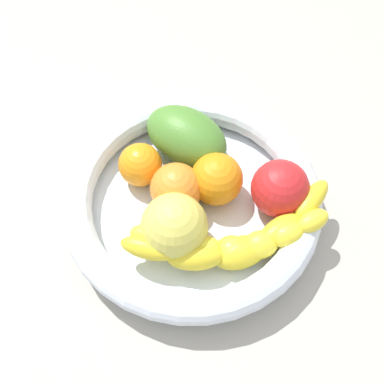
# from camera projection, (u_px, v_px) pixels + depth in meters

# --- Properties ---
(kitchen_counter) EXTENTS (1.20, 1.20, 0.03)m
(kitchen_counter) POSITION_uv_depth(u_px,v_px,m) (192.00, 218.00, 0.63)
(kitchen_counter) COLOR #A49E93
(kitchen_counter) RESTS_ON ground
(fruit_bowl) EXTENTS (0.30, 0.30, 0.05)m
(fruit_bowl) POSITION_uv_depth(u_px,v_px,m) (192.00, 201.00, 0.60)
(fruit_bowl) COLOR silver
(fruit_bowl) RESTS_ON kitchen_counter
(banana_draped_left) EXTENTS (0.22, 0.08, 0.05)m
(banana_draped_left) POSITION_uv_depth(u_px,v_px,m) (232.00, 243.00, 0.55)
(banana_draped_left) COLOR yellow
(banana_draped_left) RESTS_ON fruit_bowl
(banana_draped_right) EXTENTS (0.26, 0.08, 0.05)m
(banana_draped_right) POSITION_uv_depth(u_px,v_px,m) (237.00, 241.00, 0.55)
(banana_draped_right) COLOR yellow
(banana_draped_right) RESTS_ON fruit_bowl
(orange_front) EXTENTS (0.05, 0.05, 0.05)m
(orange_front) POSITION_uv_depth(u_px,v_px,m) (140.00, 165.00, 0.60)
(orange_front) COLOR orange
(orange_front) RESTS_ON fruit_bowl
(orange_mid_left) EXTENTS (0.06, 0.06, 0.06)m
(orange_mid_left) POSITION_uv_depth(u_px,v_px,m) (217.00, 179.00, 0.59)
(orange_mid_left) COLOR orange
(orange_mid_left) RESTS_ON fruit_bowl
(orange_mid_right) EXTENTS (0.06, 0.06, 0.06)m
(orange_mid_right) POSITION_uv_depth(u_px,v_px,m) (176.00, 189.00, 0.58)
(orange_mid_right) COLOR orange
(orange_mid_right) RESTS_ON fruit_bowl
(mango_green) EXTENTS (0.12, 0.13, 0.06)m
(mango_green) POSITION_uv_depth(u_px,v_px,m) (186.00, 137.00, 0.62)
(mango_green) COLOR #4A812E
(mango_green) RESTS_ON fruit_bowl
(tomato_red) EXTENTS (0.07, 0.07, 0.07)m
(tomato_red) POSITION_uv_depth(u_px,v_px,m) (280.00, 188.00, 0.58)
(tomato_red) COLOR red
(tomato_red) RESTS_ON fruit_bowl
(apple_yellow) EXTENTS (0.07, 0.07, 0.07)m
(apple_yellow) POSITION_uv_depth(u_px,v_px,m) (174.00, 227.00, 0.55)
(apple_yellow) COLOR #D4C953
(apple_yellow) RESTS_ON fruit_bowl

